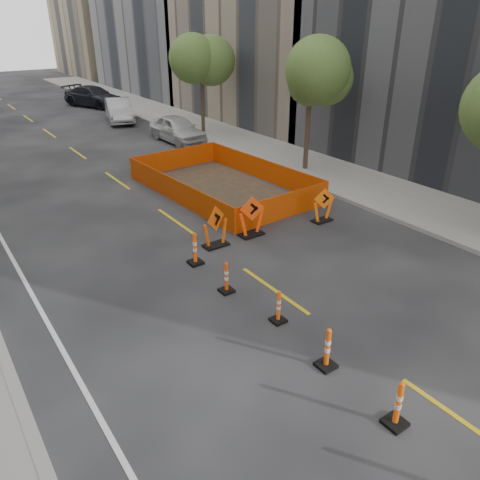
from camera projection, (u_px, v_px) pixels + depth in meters
ground_plane at (385, 367)px, 10.54m from camera, size 140.00×140.00×0.00m
sidewalk_right at (314, 167)px, 24.00m from camera, size 4.00×90.00×0.15m
bld_right_c at (290, 17)px, 33.81m from camera, size 12.00×16.00×14.00m
bld_right_e at (111, 7)px, 59.05m from camera, size 12.00×14.00×16.00m
tree_r_b at (311, 77)px, 21.75m from camera, size 2.80×2.80×5.95m
tree_r_c at (201, 61)px, 29.13m from camera, size 2.80×2.80×5.95m
channelizer_2 at (398, 404)px, 8.85m from camera, size 0.42×0.42×1.06m
channelizer_3 at (328, 348)px, 10.34m from camera, size 0.41×0.41×1.04m
channelizer_4 at (279, 306)px, 11.92m from camera, size 0.36×0.36×0.92m
channelizer_5 at (226, 277)px, 13.21m from camera, size 0.38×0.38×0.96m
channelizer_6 at (195, 248)px, 14.68m from camera, size 0.43×0.43×1.09m
chevron_sign_left at (215, 226)px, 15.73m from camera, size 1.14×0.92×1.48m
chevron_sign_center at (252, 216)px, 16.50m from camera, size 1.12×0.85×1.49m
chevron_sign_right at (323, 205)px, 17.68m from camera, size 1.03×0.83×1.34m
safety_fence at (222, 179)px, 20.88m from camera, size 5.26×8.45×1.02m
parked_car_near at (177, 129)px, 28.78m from camera, size 2.03×4.72×1.59m
parked_car_mid at (119, 110)px, 34.27m from camera, size 3.00×5.22×1.63m
parked_car_far at (94, 97)px, 39.82m from camera, size 4.41×6.18×1.66m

